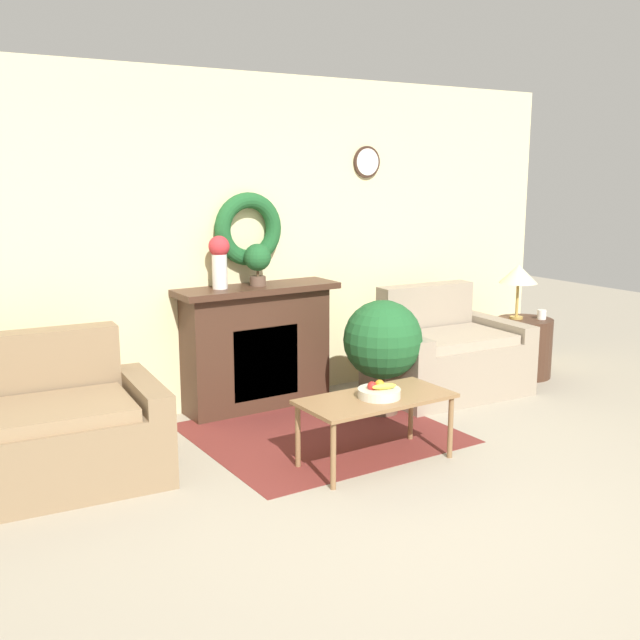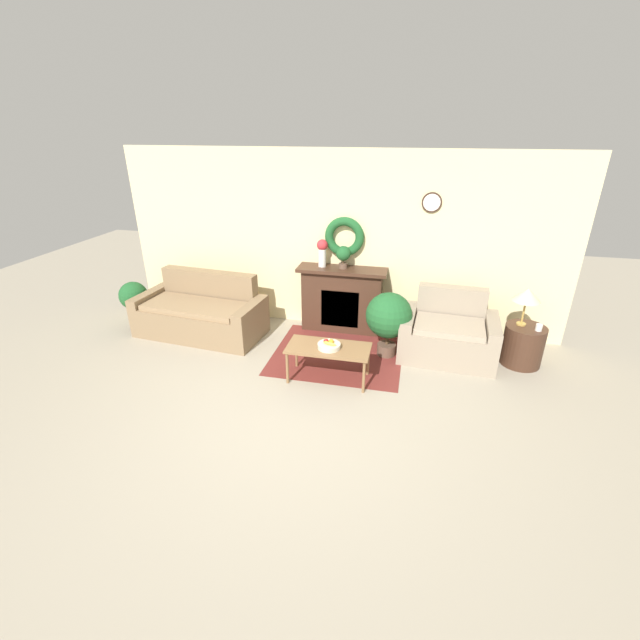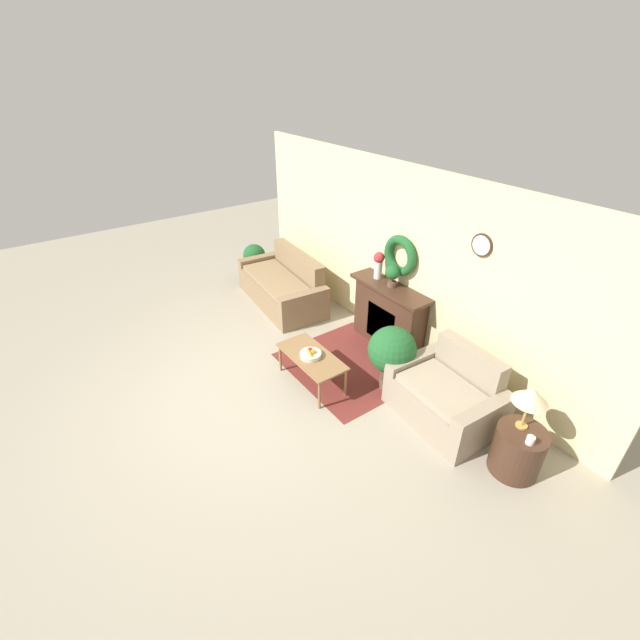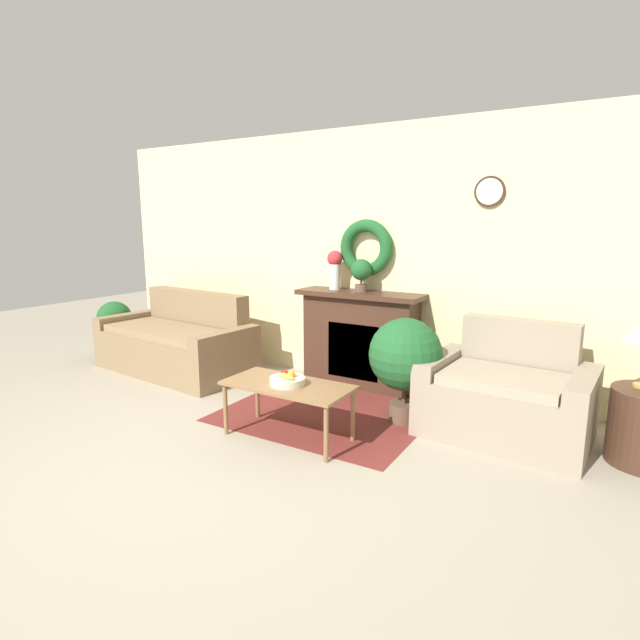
{
  "view_description": "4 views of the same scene",
  "coord_description": "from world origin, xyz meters",
  "px_view_note": "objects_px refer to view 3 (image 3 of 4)",
  "views": [
    {
      "loc": [
        -2.67,
        -2.78,
        1.95
      ],
      "look_at": [
        0.16,
        1.64,
        0.88
      ],
      "focal_mm": 42.0,
      "sensor_mm": 36.0,
      "label": 1
    },
    {
      "loc": [
        1.15,
        -3.58,
        2.98
      ],
      "look_at": [
        0.03,
        1.36,
        0.67
      ],
      "focal_mm": 24.0,
      "sensor_mm": 36.0,
      "label": 2
    },
    {
      "loc": [
        4.04,
        -1.55,
        3.85
      ],
      "look_at": [
        0.02,
        1.31,
        0.82
      ],
      "focal_mm": 24.0,
      "sensor_mm": 36.0,
      "label": 3
    },
    {
      "loc": [
        2.4,
        -2.11,
        1.73
      ],
      "look_at": [
        0.24,
        1.49,
        0.9
      ],
      "focal_mm": 28.0,
      "sensor_mm": 36.0,
      "label": 4
    }
  ],
  "objects_px": {
    "vase_on_mantel_left": "(379,263)",
    "potted_plant_floor_by_loveseat": "(392,351)",
    "couch_left": "(283,286)",
    "mug": "(530,440)",
    "potted_plant_on_mantel": "(393,273)",
    "table_lamp": "(531,396)",
    "potted_plant_floor_by_couch": "(255,258)",
    "fireplace": "(389,316)",
    "loveseat_right": "(447,396)",
    "fruit_bowl": "(311,354)",
    "coffee_table": "(311,358)",
    "side_table_by_loveseat": "(517,451)"
  },
  "relations": [
    {
      "from": "side_table_by_loveseat",
      "to": "potted_plant_floor_by_loveseat",
      "type": "relative_size",
      "value": 0.6
    },
    {
      "from": "mug",
      "to": "vase_on_mantel_left",
      "type": "height_order",
      "value": "vase_on_mantel_left"
    },
    {
      "from": "fruit_bowl",
      "to": "side_table_by_loveseat",
      "type": "relative_size",
      "value": 0.52
    },
    {
      "from": "side_table_by_loveseat",
      "to": "potted_plant_floor_by_loveseat",
      "type": "xyz_separation_m",
      "value": [
        -1.8,
        -0.15,
        0.31
      ]
    },
    {
      "from": "loveseat_right",
      "to": "vase_on_mantel_left",
      "type": "distance_m",
      "value": 2.19
    },
    {
      "from": "couch_left",
      "to": "fruit_bowl",
      "type": "bearing_deg",
      "value": -16.95
    },
    {
      "from": "potted_plant_floor_by_loveseat",
      "to": "mug",
      "type": "bearing_deg",
      "value": 1.8
    },
    {
      "from": "couch_left",
      "to": "mug",
      "type": "distance_m",
      "value": 4.8
    },
    {
      "from": "fireplace",
      "to": "vase_on_mantel_left",
      "type": "xyz_separation_m",
      "value": [
        -0.31,
        0.01,
        0.75
      ]
    },
    {
      "from": "table_lamp",
      "to": "potted_plant_floor_by_couch",
      "type": "bearing_deg",
      "value": -179.16
    },
    {
      "from": "couch_left",
      "to": "mug",
      "type": "relative_size",
      "value": 22.37
    },
    {
      "from": "fireplace",
      "to": "coffee_table",
      "type": "bearing_deg",
      "value": -86.08
    },
    {
      "from": "vase_on_mantel_left",
      "to": "loveseat_right",
      "type": "bearing_deg",
      "value": -15.14
    },
    {
      "from": "fireplace",
      "to": "loveseat_right",
      "type": "xyz_separation_m",
      "value": [
        1.6,
        -0.51,
        -0.19
      ]
    },
    {
      "from": "couch_left",
      "to": "fruit_bowl",
      "type": "relative_size",
      "value": 6.99
    },
    {
      "from": "coffee_table",
      "to": "table_lamp",
      "type": "xyz_separation_m",
      "value": [
        2.41,
        1.02,
        0.56
      ]
    },
    {
      "from": "side_table_by_loveseat",
      "to": "vase_on_mantel_left",
      "type": "height_order",
      "value": "vase_on_mantel_left"
    },
    {
      "from": "vase_on_mantel_left",
      "to": "potted_plant_floor_by_loveseat",
      "type": "bearing_deg",
      "value": -32.16
    },
    {
      "from": "potted_plant_floor_by_loveseat",
      "to": "side_table_by_loveseat",
      "type": "bearing_deg",
      "value": 4.82
    },
    {
      "from": "fruit_bowl",
      "to": "potted_plant_floor_by_loveseat",
      "type": "height_order",
      "value": "potted_plant_floor_by_loveseat"
    },
    {
      "from": "loveseat_right",
      "to": "table_lamp",
      "type": "xyz_separation_m",
      "value": [
        0.92,
        0.04,
        0.65
      ]
    },
    {
      "from": "couch_left",
      "to": "table_lamp",
      "type": "bearing_deg",
      "value": 7.02
    },
    {
      "from": "potted_plant_on_mantel",
      "to": "potted_plant_floor_by_couch",
      "type": "xyz_separation_m",
      "value": [
        -3.29,
        -0.55,
        -0.78
      ]
    },
    {
      "from": "fireplace",
      "to": "mug",
      "type": "height_order",
      "value": "fireplace"
    },
    {
      "from": "side_table_by_loveseat",
      "to": "mug",
      "type": "xyz_separation_m",
      "value": [
        0.12,
        -0.09,
        0.32
      ]
    },
    {
      "from": "mug",
      "to": "vase_on_mantel_left",
      "type": "xyz_separation_m",
      "value": [
        -3.01,
        0.62,
        0.66
      ]
    },
    {
      "from": "fruit_bowl",
      "to": "potted_plant_on_mantel",
      "type": "height_order",
      "value": "potted_plant_on_mantel"
    },
    {
      "from": "loveseat_right",
      "to": "coffee_table",
      "type": "distance_m",
      "value": 1.79
    },
    {
      "from": "side_table_by_loveseat",
      "to": "mug",
      "type": "bearing_deg",
      "value": -37.87
    },
    {
      "from": "potted_plant_floor_by_loveseat",
      "to": "table_lamp",
      "type": "bearing_deg",
      "value": 6.71
    },
    {
      "from": "fruit_bowl",
      "to": "potted_plant_floor_by_loveseat",
      "type": "distance_m",
      "value": 1.07
    },
    {
      "from": "table_lamp",
      "to": "potted_plant_floor_by_couch",
      "type": "relative_size",
      "value": 0.71
    },
    {
      "from": "fireplace",
      "to": "mug",
      "type": "distance_m",
      "value": 2.77
    },
    {
      "from": "table_lamp",
      "to": "couch_left",
      "type": "bearing_deg",
      "value": -178.32
    },
    {
      "from": "couch_left",
      "to": "loveseat_right",
      "type": "relative_size",
      "value": 1.49
    },
    {
      "from": "couch_left",
      "to": "fireplace",
      "type": "bearing_deg",
      "value": 21.6
    },
    {
      "from": "loveseat_right",
      "to": "table_lamp",
      "type": "distance_m",
      "value": 1.12
    },
    {
      "from": "table_lamp",
      "to": "vase_on_mantel_left",
      "type": "distance_m",
      "value": 2.88
    },
    {
      "from": "potted_plant_on_mantel",
      "to": "vase_on_mantel_left",
      "type": "bearing_deg",
      "value": 176.47
    },
    {
      "from": "potted_plant_on_mantel",
      "to": "potted_plant_floor_by_couch",
      "type": "distance_m",
      "value": 3.42
    },
    {
      "from": "vase_on_mantel_left",
      "to": "fireplace",
      "type": "bearing_deg",
      "value": -1.03
    },
    {
      "from": "coffee_table",
      "to": "potted_plant_floor_by_loveseat",
      "type": "relative_size",
      "value": 1.12
    },
    {
      "from": "table_lamp",
      "to": "potted_plant_on_mantel",
      "type": "height_order",
      "value": "potted_plant_on_mantel"
    },
    {
      "from": "potted_plant_on_mantel",
      "to": "potted_plant_floor_by_loveseat",
      "type": "height_order",
      "value": "potted_plant_on_mantel"
    },
    {
      "from": "mug",
      "to": "fruit_bowl",
      "type": "bearing_deg",
      "value": -160.93
    },
    {
      "from": "loveseat_right",
      "to": "coffee_table",
      "type": "relative_size",
      "value": 1.29
    },
    {
      "from": "loveseat_right",
      "to": "potted_plant_on_mantel",
      "type": "bearing_deg",
      "value": 166.42
    },
    {
      "from": "mug",
      "to": "potted_plant_on_mantel",
      "type": "distance_m",
      "value": 2.82
    },
    {
      "from": "vase_on_mantel_left",
      "to": "potted_plant_floor_by_couch",
      "type": "xyz_separation_m",
      "value": [
        -2.96,
        -0.57,
        -0.82
      ]
    },
    {
      "from": "table_lamp",
      "to": "potted_plant_floor_by_couch",
      "type": "distance_m",
      "value": 5.81
    }
  ]
}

